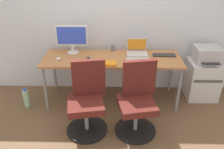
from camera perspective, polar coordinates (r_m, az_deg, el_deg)
The scene contains 17 objects.
ground_plane at distance 3.80m, azimuth 0.01°, elevation -5.98°, with size 5.28×5.28×0.00m, color brown.
back_wall at distance 3.67m, azimuth 0.13°, elevation 14.97°, with size 4.40×0.04×2.60m, color silver.
desk at distance 3.48m, azimuth 0.01°, elevation 3.25°, with size 2.04×0.66×0.72m.
office_chair_left at distance 3.00m, azimuth -6.14°, elevation -6.46°, with size 0.54×0.54×0.94m.
office_chair_right at distance 2.99m, azimuth 6.16°, elevation -6.58°, with size 0.54×0.54×0.94m.
side_cabinet at distance 3.99m, azimuth 21.15°, elevation -1.12°, with size 0.47×0.46×0.61m.
printer at distance 3.82m, azimuth 22.22°, elevation 4.51°, with size 0.38×0.40×0.24m.
water_bottle_on_floor at distance 3.79m, azimuth -20.24°, elevation -5.37°, with size 0.09×0.09×0.31m.
desktop_monitor at distance 3.60m, azimuth -9.81°, elevation 8.97°, with size 0.48×0.18×0.43m.
open_laptop at distance 3.61m, azimuth 6.14°, elevation 5.98°, with size 0.31×0.26×0.23m.
keyboard_by_monitor at distance 3.61m, azimuth 12.63°, elevation 4.66°, with size 0.34×0.12×0.02m, color #2D2D2D.
keyboard_by_laptop at distance 3.40m, azimuth 6.31°, elevation 3.74°, with size 0.34×0.12×0.02m, color #B7B7B7.
mouse_by_monitor at distance 3.47m, azimuth -12.96°, elevation 3.77°, with size 0.06×0.10×0.03m, color silver.
mouse_by_laptop at distance 3.42m, azimuth -5.87°, elevation 4.01°, with size 0.06×0.10×0.03m, color #2D2D2D.
coffee_mug at distance 3.21m, azimuth -4.81°, elevation 3.06°, with size 0.08×0.08×0.09m, color green.
pen_cup at distance 3.68m, azimuth 0.21°, elevation 6.53°, with size 0.07×0.07×0.10m, color slate.
notebook at distance 3.24m, azimuth -0.83°, elevation 2.74°, with size 0.21×0.15×0.03m, color orange.
Camera 1 is at (0.06, -3.17, 2.09)m, focal length 37.38 mm.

